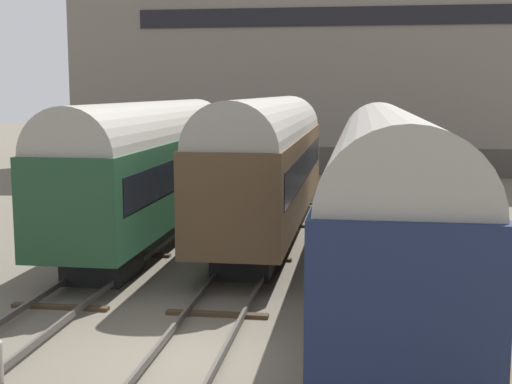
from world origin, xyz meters
name	(u,v)px	position (x,y,z in m)	size (l,w,h in m)	color
ground_plane	(188,361)	(0.00, 0.00, 0.00)	(200.00, 200.00, 0.00)	#60594C
track_left	(3,344)	(-4.15, 0.00, 0.14)	(2.60, 60.00, 0.26)	#4C4742
track_middle	(188,354)	(0.00, 0.00, 0.14)	(2.60, 60.00, 0.26)	#4C4742
track_right	(390,365)	(4.15, 0.00, 0.14)	(2.60, 60.00, 0.26)	#4C4742
train_car_green	(150,163)	(-4.15, 11.19, 2.98)	(2.85, 15.50, 5.21)	black
train_car_navy	(385,191)	(4.15, 5.04, 2.96)	(2.86, 18.65, 5.16)	black
train_car_brown	(268,158)	(0.00, 12.87, 3.06)	(2.93, 16.85, 5.35)	black
warehouse_building	(326,38)	(0.81, 39.07, 9.41)	(34.79, 11.29, 18.82)	#46403A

